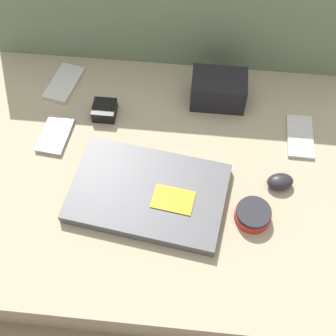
# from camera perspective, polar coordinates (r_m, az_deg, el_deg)

# --- Properties ---
(ground_plane) EXTENTS (8.00, 8.00, 0.00)m
(ground_plane) POSITION_cam_1_polar(r_m,az_deg,el_deg) (1.18, 0.00, -3.16)
(ground_plane) COLOR #7A6651
(couch_seat) EXTENTS (1.02, 0.70, 0.10)m
(couch_seat) POSITION_cam_1_polar(r_m,az_deg,el_deg) (1.13, 0.00, -1.91)
(couch_seat) COLOR gray
(couch_seat) RESTS_ON ground_plane
(couch_backrest) EXTENTS (1.02, 0.20, 0.42)m
(couch_backrest) POSITION_cam_1_polar(r_m,az_deg,el_deg) (1.31, 2.08, 18.97)
(couch_backrest) COLOR #60755B
(couch_backrest) RESTS_ON ground_plane
(laptop) EXTENTS (0.37, 0.27, 0.03)m
(laptop) POSITION_cam_1_polar(r_m,az_deg,el_deg) (1.05, -2.39, -3.07)
(laptop) COLOR #47474C
(laptop) RESTS_ON couch_seat
(computer_mouse) EXTENTS (0.07, 0.05, 0.03)m
(computer_mouse) POSITION_cam_1_polar(r_m,az_deg,el_deg) (1.09, 13.51, -1.62)
(computer_mouse) COLOR black
(computer_mouse) RESTS_ON couch_seat
(speaker_puck) EXTENTS (0.08, 0.08, 0.03)m
(speaker_puck) POSITION_cam_1_polar(r_m,az_deg,el_deg) (1.04, 10.31, -5.61)
(speaker_puck) COLOR red
(speaker_puck) RESTS_ON couch_seat
(phone_silver) EXTENTS (0.06, 0.13, 0.01)m
(phone_silver) POSITION_cam_1_polar(r_m,az_deg,el_deg) (1.19, 15.79, 3.72)
(phone_silver) COLOR #B7B7BC
(phone_silver) RESTS_ON couch_seat
(phone_black) EXTENTS (0.08, 0.12, 0.01)m
(phone_black) POSITION_cam_1_polar(r_m,az_deg,el_deg) (1.18, -13.58, 3.90)
(phone_black) COLOR #99999E
(phone_black) RESTS_ON couch_seat
(phone_small) EXTENTS (0.09, 0.14, 0.01)m
(phone_small) POSITION_cam_1_polar(r_m,az_deg,el_deg) (1.29, -12.56, 10.09)
(phone_small) COLOR #B7B7BC
(phone_small) RESTS_ON couch_seat
(camera_pouch) EXTENTS (0.14, 0.09, 0.08)m
(camera_pouch) POSITION_cam_1_polar(r_m,az_deg,el_deg) (1.20, 6.19, 9.48)
(camera_pouch) COLOR black
(camera_pouch) RESTS_ON couch_seat
(charger_brick) EXTENTS (0.06, 0.06, 0.03)m
(charger_brick) POSITION_cam_1_polar(r_m,az_deg,el_deg) (1.19, -7.75, 6.98)
(charger_brick) COLOR black
(charger_brick) RESTS_ON couch_seat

